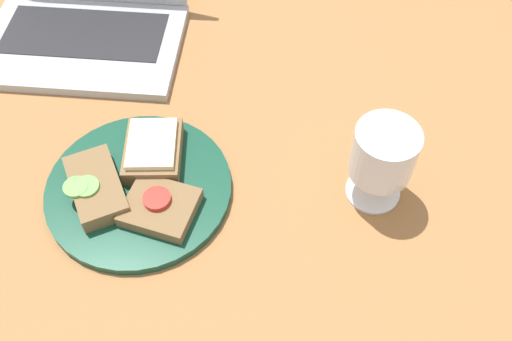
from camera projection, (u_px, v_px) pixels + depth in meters
wooden_table at (223, 213)px, 79.19cm from camera, size 140.00×140.00×3.00cm
plate at (139, 189)px, 78.96cm from camera, size 25.68×25.68×1.30cm
sandwich_with_cheese at (153, 150)px, 80.15cm from camera, size 8.72×10.90×3.38cm
sandwich_with_cucumber at (96, 187)px, 76.70cm from camera, size 11.06×13.12×3.00cm
sandwich_with_tomato at (160, 207)px, 75.27cm from camera, size 10.74×9.82×2.53cm
wine_glass at (383, 156)px, 72.85cm from camera, size 8.36×8.36×12.58cm
laptop at (84, 9)px, 95.58cm from camera, size 32.94×26.53×22.27cm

